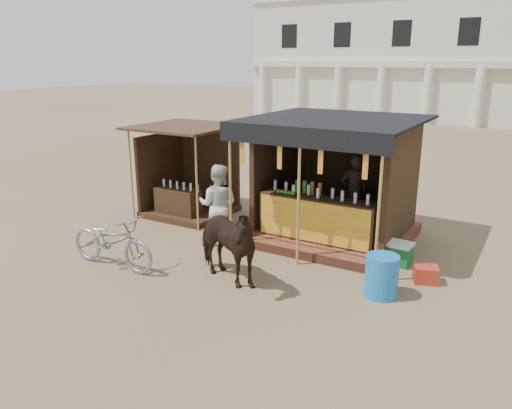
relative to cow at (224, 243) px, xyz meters
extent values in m
plane|color=#846B4C|center=(-0.19, -0.12, -0.76)|extent=(120.00, 120.00, 0.00)
cube|color=brown|center=(0.81, 3.38, -0.65)|extent=(3.40, 2.80, 0.22)
cube|color=brown|center=(0.81, 1.83, -0.66)|extent=(3.40, 0.35, 0.20)
cube|color=#392414|center=(0.81, 2.43, -0.06)|extent=(2.60, 0.55, 0.95)
cube|color=orange|center=(0.81, 2.15, -0.06)|extent=(2.50, 0.02, 0.88)
cube|color=#392414|center=(0.81, 4.63, 0.71)|extent=(3.00, 0.12, 2.50)
cube|color=#392414|center=(-0.69, 3.38, 0.71)|extent=(0.12, 2.50, 2.50)
cube|color=#392414|center=(2.31, 3.38, 0.71)|extent=(0.12, 2.50, 2.50)
cube|color=black|center=(0.81, 3.18, 1.99)|extent=(3.60, 3.60, 0.06)
cube|color=black|center=(0.81, 1.40, 1.81)|extent=(3.60, 0.06, 0.36)
cylinder|color=tan|center=(-0.79, 1.43, 0.62)|extent=(0.06, 0.06, 2.75)
cylinder|color=tan|center=(0.81, 1.43, 0.62)|extent=(0.06, 0.06, 2.75)
cylinder|color=tan|center=(2.41, 1.43, 0.62)|extent=(0.06, 0.06, 2.75)
cube|color=red|center=(-0.49, 1.43, 1.44)|extent=(0.10, 0.02, 0.55)
cube|color=red|center=(0.37, 1.43, 1.44)|extent=(0.10, 0.02, 0.55)
cube|color=red|center=(1.24, 1.43, 1.44)|extent=(0.10, 0.02, 0.55)
cube|color=red|center=(2.11, 1.43, 1.44)|extent=(0.10, 0.02, 0.55)
imported|color=black|center=(1.22, 3.48, 0.34)|extent=(0.75, 0.64, 1.75)
cube|color=#392414|center=(-3.19, 3.08, -0.68)|extent=(2.00, 2.00, 0.15)
cube|color=#392414|center=(-3.19, 4.03, 0.29)|extent=(1.90, 0.10, 2.10)
cube|color=#392414|center=(-4.14, 3.08, 0.29)|extent=(0.10, 1.90, 2.10)
cube|color=#472D19|center=(-3.19, 2.98, 1.59)|extent=(2.40, 2.40, 0.06)
cylinder|color=tan|center=(-4.24, 2.03, 0.42)|extent=(0.05, 0.05, 2.35)
cylinder|color=tan|center=(-2.14, 2.03, 0.42)|extent=(0.05, 0.05, 2.35)
cube|color=#392414|center=(-3.19, 2.58, -0.36)|extent=(1.20, 0.50, 0.80)
imported|color=black|center=(0.00, 0.00, 0.00)|extent=(1.96, 1.33, 1.52)
imported|color=#92939A|center=(-2.31, -0.56, -0.22)|extent=(2.08, 0.77, 1.08)
imported|color=silver|center=(-1.23, 1.59, 0.15)|extent=(1.07, 0.95, 1.82)
cylinder|color=blue|center=(2.69, 0.91, -0.38)|extent=(0.62, 0.62, 0.75)
cube|color=#A32B1B|center=(3.25, 1.88, -0.60)|extent=(0.53, 0.49, 0.31)
cube|color=#16672A|center=(2.51, 2.48, -0.56)|extent=(0.65, 0.46, 0.40)
cube|color=white|center=(2.51, 2.48, -0.33)|extent=(0.67, 0.49, 0.06)
cube|color=silver|center=(-2.19, 29.88, 3.24)|extent=(26.00, 7.00, 8.00)
cube|color=silver|center=(-2.19, 26.28, 2.94)|extent=(26.00, 0.50, 0.40)
cylinder|color=silver|center=(-14.19, 26.28, 1.04)|extent=(0.70, 0.70, 3.60)
cylinder|color=silver|center=(-11.19, 26.28, 1.04)|extent=(0.70, 0.70, 3.60)
cylinder|color=silver|center=(-8.19, 26.28, 1.04)|extent=(0.70, 0.70, 3.60)
cylinder|color=silver|center=(-5.19, 26.28, 1.04)|extent=(0.70, 0.70, 3.60)
cylinder|color=silver|center=(-2.19, 26.28, 1.04)|extent=(0.70, 0.70, 3.60)
cylinder|color=silver|center=(0.81, 26.28, 1.04)|extent=(0.70, 0.70, 3.60)
camera|label=1|loc=(4.88, -7.07, 3.24)|focal=35.00mm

